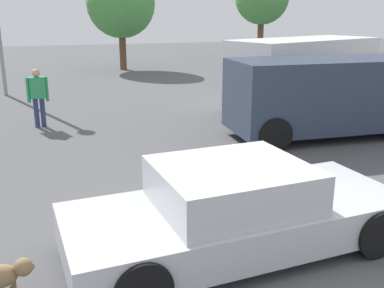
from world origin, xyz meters
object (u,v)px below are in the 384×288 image
sedan_foreground (236,211)px  dog (4,275)px  van_white (303,71)px  suv_dark (327,94)px  pedestrian (38,93)px

sedan_foreground → dog: sedan_foreground is taller
van_white → suv_dark: bearing=-130.4°
suv_dark → pedestrian: size_ratio=3.07×
van_white → suv_dark: 3.45m
van_white → suv_dark: van_white is taller
dog → suv_dark: (7.23, 4.83, 0.80)m
suv_dark → pedestrian: suv_dark is taller
pedestrian → sedan_foreground: bearing=-167.6°
suv_dark → pedestrian: 7.61m
sedan_foreground → dog: (-2.85, -0.23, -0.27)m
dog → van_white: bearing=44.2°
sedan_foreground → dog: bearing=179.8°
pedestrian → suv_dark: bearing=-120.2°
suv_dark → sedan_foreground: bearing=-131.4°
dog → pedestrian: size_ratio=0.43×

